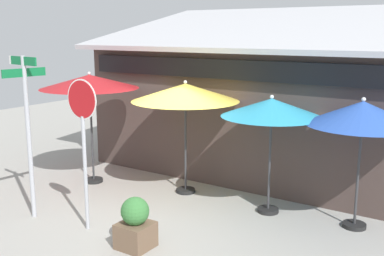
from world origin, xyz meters
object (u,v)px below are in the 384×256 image
(patio_umbrella_mustard_center, at_px, (185,93))
(patio_umbrella_royal_blue_far_right, at_px, (363,114))
(stop_sign, at_px, (83,128))
(patio_umbrella_teal_right, at_px, (271,109))
(street_sign_post, at_px, (28,121))
(patio_umbrella_crimson_left, at_px, (90,83))
(sidewalk_planter, at_px, (135,224))

(patio_umbrella_mustard_center, height_order, patio_umbrella_royal_blue_far_right, patio_umbrella_mustard_center)
(stop_sign, bearing_deg, patio_umbrella_mustard_center, 81.81)
(patio_umbrella_mustard_center, distance_m, patio_umbrella_royal_blue_far_right, 3.79)
(patio_umbrella_teal_right, bearing_deg, patio_umbrella_mustard_center, 178.49)
(street_sign_post, distance_m, patio_umbrella_crimson_left, 2.38)
(stop_sign, bearing_deg, sidewalk_planter, -4.58)
(patio_umbrella_teal_right, bearing_deg, street_sign_post, -143.54)
(stop_sign, height_order, sidewalk_planter, stop_sign)
(stop_sign, relative_size, sidewalk_planter, 3.12)
(street_sign_post, xyz_separation_m, patio_umbrella_teal_right, (3.82, 2.82, 0.20))
(street_sign_post, distance_m, sidewalk_planter, 3.02)
(patio_umbrella_teal_right, xyz_separation_m, patio_umbrella_royal_blue_far_right, (1.69, 0.20, 0.03))
(street_sign_post, distance_m, patio_umbrella_teal_right, 4.75)
(street_sign_post, xyz_separation_m, patio_umbrella_mustard_center, (1.72, 2.88, 0.35))
(patio_umbrella_mustard_center, xyz_separation_m, sidewalk_planter, (0.88, -2.80, -1.89))
(patio_umbrella_crimson_left, bearing_deg, patio_umbrella_mustard_center, 15.23)
(patio_umbrella_teal_right, bearing_deg, sidewalk_planter, -113.92)
(stop_sign, xyz_separation_m, patio_umbrella_mustard_center, (0.39, 2.70, 0.36))
(patio_umbrella_crimson_left, distance_m, patio_umbrella_teal_right, 4.46)
(sidewalk_planter, bearing_deg, patio_umbrella_crimson_left, 145.91)
(stop_sign, height_order, patio_umbrella_teal_right, stop_sign)
(patio_umbrella_mustard_center, xyz_separation_m, patio_umbrella_royal_blue_far_right, (3.78, 0.15, -0.13))
(patio_umbrella_mustard_center, distance_m, sidewalk_planter, 3.49)
(sidewalk_planter, bearing_deg, patio_umbrella_teal_right, 66.08)
(street_sign_post, relative_size, stop_sign, 1.13)
(stop_sign, distance_m, patio_umbrella_crimson_left, 2.87)
(patio_umbrella_crimson_left, bearing_deg, sidewalk_planter, -34.09)
(patio_umbrella_mustard_center, height_order, patio_umbrella_teal_right, patio_umbrella_mustard_center)
(street_sign_post, height_order, stop_sign, street_sign_post)
(sidewalk_planter, bearing_deg, stop_sign, 175.42)
(patio_umbrella_royal_blue_far_right, bearing_deg, stop_sign, -145.71)
(patio_umbrella_teal_right, xyz_separation_m, sidewalk_planter, (-1.22, -2.74, -1.73))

